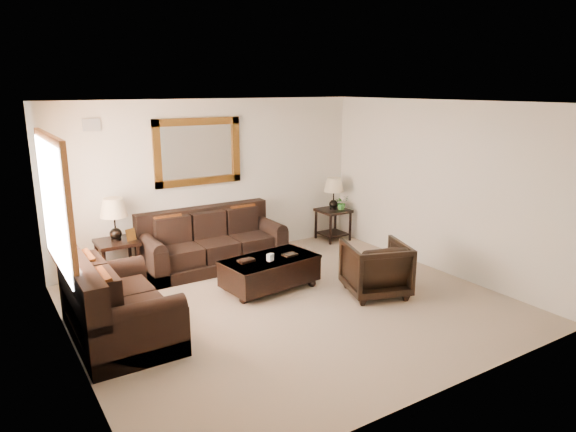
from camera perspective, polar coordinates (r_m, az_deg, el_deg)
room at (r=6.67m, az=0.51°, el=0.83°), size 5.51×5.01×2.71m
window at (r=6.55m, az=-24.41°, el=1.08°), size 0.07×1.96×1.66m
mirror at (r=8.62m, az=-9.96°, el=7.04°), size 1.50×0.06×1.10m
air_vent at (r=8.12m, az=-21.01°, el=9.44°), size 0.25×0.02×0.18m
sofa at (r=8.56m, az=-8.46°, el=-3.30°), size 2.30×0.99×0.94m
loveseat at (r=6.42m, az=-18.72°, el=-9.76°), size 1.05×1.76×0.99m
end_table_left at (r=8.08m, az=-18.64°, el=-1.24°), size 0.59×0.59×1.30m
end_table_right at (r=9.85m, az=5.08°, el=1.83°), size 0.55×0.55×1.22m
coffee_table at (r=7.54m, az=-2.03°, el=-5.97°), size 1.46×0.90×0.59m
armchair at (r=7.41m, az=9.71°, el=-5.46°), size 1.03×1.00×0.85m
potted_plant at (r=9.86m, az=5.98°, el=1.33°), size 0.26×0.28×0.21m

